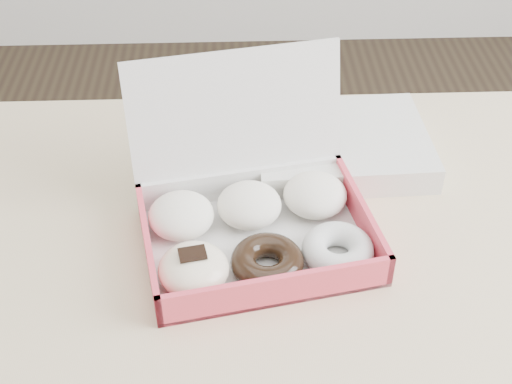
{
  "coord_description": "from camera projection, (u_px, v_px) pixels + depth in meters",
  "views": [
    {
      "loc": [
        -0.21,
        -0.55,
        1.35
      ],
      "look_at": [
        -0.19,
        0.07,
        0.83
      ],
      "focal_mm": 50.0,
      "sensor_mm": 36.0,
      "label": 1
    }
  ],
  "objects": [
    {
      "name": "newspapers",
      "position": [
        341.0,
        145.0,
        0.98
      ],
      "size": [
        0.24,
        0.2,
        0.04
      ],
      "primitive_type": "cube",
      "rotation": [
        0.0,
        0.0,
        0.04
      ],
      "color": "white",
      "rests_on": "table"
    },
    {
      "name": "table",
      "position": [
        412.0,
        326.0,
        0.86
      ],
      "size": [
        1.2,
        0.8,
        0.75
      ],
      "color": "#CBB485",
      "rests_on": "ground"
    },
    {
      "name": "donut_box",
      "position": [
        253.0,
        219.0,
        0.85
      ],
      "size": [
        0.31,
        0.28,
        0.19
      ],
      "rotation": [
        0.0,
        0.0,
        0.19
      ],
      "color": "silver",
      "rests_on": "table"
    }
  ]
}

